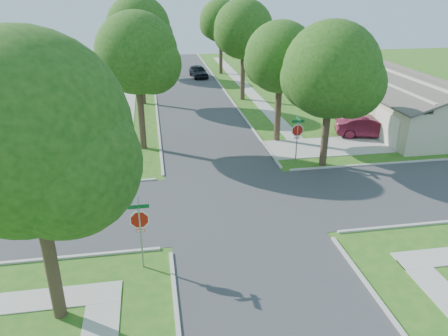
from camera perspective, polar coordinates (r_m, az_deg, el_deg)
name	(u,v)px	position (r m, az deg, el deg)	size (l,w,h in m)	color
ground	(236,203)	(22.52, 1.61, -4.63)	(100.00, 100.00, 0.00)	#2B5D19
road_ns	(236,203)	(22.52, 1.61, -4.62)	(7.00, 100.00, 0.02)	#333335
sidewalk_ne	(246,87)	(47.78, 2.83, 10.51)	(1.20, 40.00, 0.04)	#9E9B91
sidewalk_nw	(130,92)	(46.77, -12.16, 9.74)	(1.20, 40.00, 0.04)	#9E9B91
driveway	(329,146)	(30.96, 13.54, 2.75)	(8.80, 3.60, 0.05)	#9E9B91
stop_sign_sw	(140,223)	(17.10, -10.94, -7.02)	(1.05, 0.80, 2.98)	gray
stop_sign_ne	(297,132)	(27.08, 9.56, 4.63)	(1.05, 0.80, 2.98)	gray
tree_e_near	(281,61)	(30.21, 7.48, 13.75)	(4.97, 4.80, 8.28)	#38281C
tree_e_mid	(244,32)	(41.67, 2.63, 17.33)	(5.59, 5.40, 9.21)	#38281C
tree_e_far	(221,23)	(54.42, -0.38, 18.44)	(5.17, 5.00, 8.72)	#38281C
tree_w_near	(138,57)	(28.87, -11.21, 14.03)	(5.38, 5.20, 8.97)	#38281C
tree_w_mid	(139,31)	(40.73, -11.02, 17.15)	(5.80, 5.60, 9.56)	#38281C
tree_w_far	(141,28)	(53.76, -10.80, 17.50)	(4.76, 4.60, 8.04)	#38281C
tree_sw_corner	(31,143)	(13.69, -23.90, 3.05)	(6.21, 6.00, 9.55)	#38281C
tree_ne_corner	(332,74)	(26.33, 13.93, 11.78)	(5.80, 5.60, 8.66)	#38281C
house_ne_near	(409,106)	(37.54, 23.05, 7.50)	(8.42, 13.60, 4.23)	#B5AC8F
house_ne_far	(324,65)	(53.21, 12.90, 12.92)	(8.42, 13.60, 4.23)	#B5AC8F
house_nw_far	(40,69)	(53.67, -22.92, 11.80)	(8.42, 13.60, 4.23)	#B5AC8F
car_driveway	(368,127)	(33.61, 18.32, 5.16)	(1.62, 4.65, 1.53)	#4F1020
car_curb_east	(199,71)	(52.88, -3.35, 12.48)	(1.64, 4.08, 1.39)	black
car_curb_west	(155,62)	(59.53, -8.99, 13.51)	(2.09, 5.14, 1.49)	black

